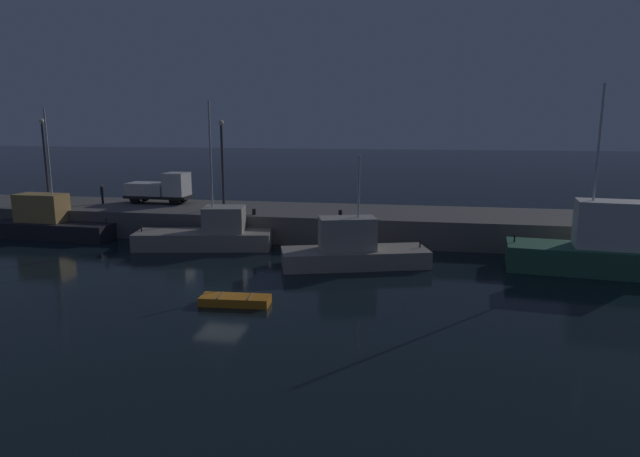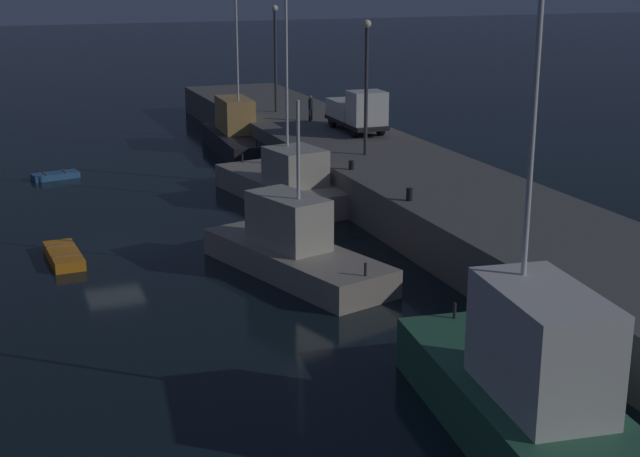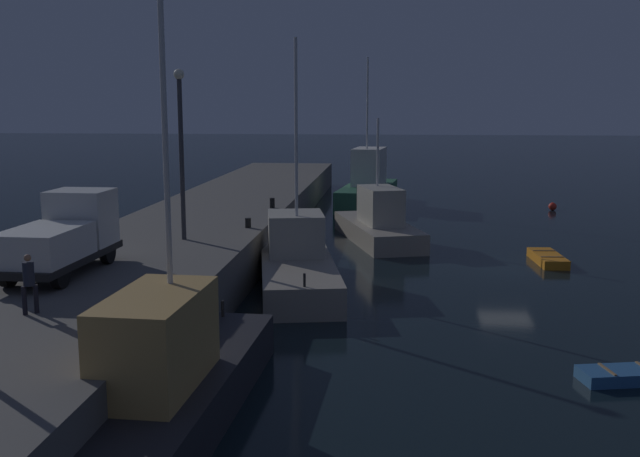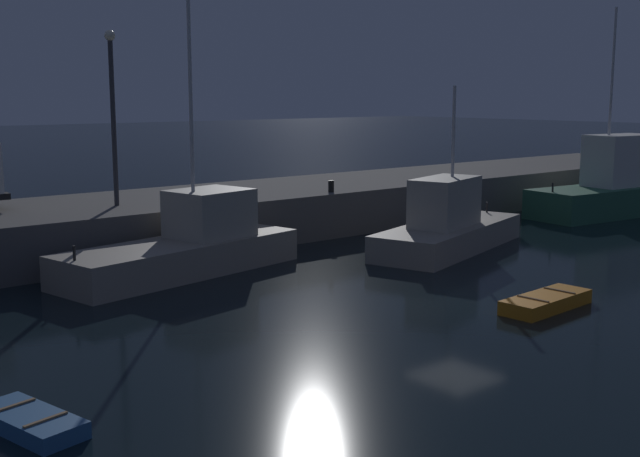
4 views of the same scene
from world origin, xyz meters
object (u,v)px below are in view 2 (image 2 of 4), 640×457
(bollard_central, at_px, (409,194))
(lamp_post_east, at_px, (366,76))
(fishing_boat_orange, at_px, (294,249))
(dockworker, at_px, (311,106))
(bollard_west, at_px, (351,165))
(utility_truck, at_px, (358,111))
(lamp_post_west, at_px, (275,50))
(dinghy_orange_near, at_px, (55,176))
(fishing_trawler_red, at_px, (531,395))
(fishing_boat_white, at_px, (238,135))
(fishing_boat_blue, at_px, (285,183))
(rowboat_white_mid, at_px, (64,256))

(bollard_central, bearing_deg, lamp_post_east, 167.49)
(fishing_boat_orange, height_order, dockworker, fishing_boat_orange)
(dockworker, distance_m, bollard_west, 15.02)
(utility_truck, bearing_deg, lamp_post_west, -166.87)
(lamp_post_west, distance_m, dockworker, 5.69)
(dinghy_orange_near, bearing_deg, fishing_boat_orange, 19.64)
(fishing_boat_orange, xyz_separation_m, dinghy_orange_near, (-20.99, -7.49, -0.87))
(bollard_west, relative_size, bollard_central, 0.82)
(bollard_central, bearing_deg, fishing_trawler_red, -15.89)
(lamp_post_east, bearing_deg, bollard_west, -33.90)
(fishing_boat_white, relative_size, bollard_west, 22.40)
(fishing_trawler_red, relative_size, dinghy_orange_near, 4.07)
(fishing_boat_blue, bearing_deg, lamp_post_west, 163.39)
(dinghy_orange_near, xyz_separation_m, dockworker, (-2.03, 16.65, 2.89))
(fishing_trawler_red, relative_size, bollard_central, 20.38)
(fishing_boat_white, bearing_deg, fishing_trawler_red, -5.10)
(fishing_boat_blue, bearing_deg, fishing_boat_white, 174.28)
(fishing_boat_blue, height_order, lamp_post_east, fishing_boat_blue)
(fishing_boat_orange, xyz_separation_m, utility_truck, (-18.08, 10.43, 2.35))
(fishing_boat_blue, bearing_deg, fishing_boat_orange, -16.70)
(bollard_west, bearing_deg, fishing_boat_white, -175.56)
(fishing_boat_white, distance_m, fishing_boat_orange, 25.31)
(dinghy_orange_near, distance_m, utility_truck, 18.44)
(fishing_boat_blue, height_order, dockworker, fishing_boat_blue)
(lamp_post_east, bearing_deg, fishing_trawler_red, -14.66)
(fishing_boat_orange, bearing_deg, lamp_post_west, 163.36)
(fishing_boat_orange, xyz_separation_m, bollard_central, (-1.64, 5.93, 1.34))
(rowboat_white_mid, bearing_deg, bollard_west, 103.09)
(fishing_trawler_red, xyz_separation_m, utility_truck, (-33.38, 9.33, 1.88))
(fishing_boat_blue, distance_m, fishing_boat_orange, 11.49)
(lamp_post_west, distance_m, utility_truck, 10.16)
(fishing_boat_white, xyz_separation_m, bollard_west, (16.52, 1.28, 1.17))
(lamp_post_west, relative_size, dockworker, 4.34)
(lamp_post_east, relative_size, bollard_central, 12.88)
(fishing_trawler_red, distance_m, utility_truck, 34.71)
(fishing_trawler_red, xyz_separation_m, dinghy_orange_near, (-36.28, -8.59, -1.33))
(fishing_boat_white, distance_m, lamp_post_west, 6.86)
(lamp_post_east, relative_size, utility_truck, 1.24)
(fishing_trawler_red, xyz_separation_m, fishing_boat_orange, (-15.30, -1.10, -0.46))
(fishing_boat_white, height_order, fishing_boat_orange, fishing_boat_white)
(fishing_boat_blue, distance_m, dockworker, 13.52)
(dockworker, relative_size, bollard_west, 3.69)
(fishing_trawler_red, bearing_deg, dinghy_orange_near, -166.68)
(fishing_boat_white, xyz_separation_m, fishing_boat_orange, (24.87, -4.69, -0.12))
(bollard_west, bearing_deg, dockworker, 167.73)
(fishing_boat_white, bearing_deg, bollard_central, 3.05)
(fishing_boat_white, distance_m, lamp_post_east, 14.69)
(dinghy_orange_near, relative_size, lamp_post_east, 0.39)
(bollard_west, xyz_separation_m, bollard_central, (6.71, -0.05, 0.05))
(fishing_boat_white, bearing_deg, fishing_boat_orange, -10.68)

